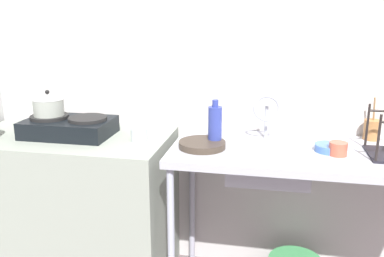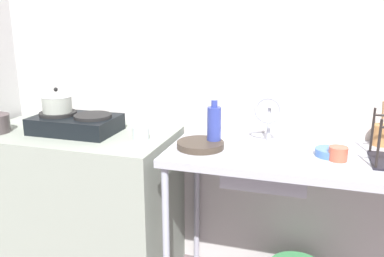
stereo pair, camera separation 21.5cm
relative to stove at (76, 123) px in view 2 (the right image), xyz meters
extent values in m
cube|color=gray|center=(-0.01, 0.00, -0.50)|extent=(1.14, 0.62, 0.89)
cube|color=#A1A5B0|center=(1.30, 0.00, -0.07)|extent=(1.37, 0.62, 0.04)
cylinder|color=#A0A6B8|center=(0.65, -0.27, -0.52)|extent=(0.04, 0.04, 0.85)
cylinder|color=#A3A3B4|center=(0.65, 0.27, -0.52)|extent=(0.04, 0.04, 0.85)
cube|color=black|center=(0.00, 0.00, -0.01)|extent=(0.48, 0.31, 0.09)
cylinder|color=black|center=(-0.12, 0.00, 0.05)|extent=(0.21, 0.21, 0.02)
cylinder|color=black|center=(0.12, 0.00, 0.05)|extent=(0.21, 0.21, 0.02)
cylinder|color=#949B90|center=(-0.12, 0.00, 0.10)|extent=(0.17, 0.17, 0.09)
cone|color=#939694|center=(-0.12, 0.00, 0.16)|extent=(0.17, 0.17, 0.03)
sphere|color=black|center=(-0.12, 0.00, 0.19)|extent=(0.02, 0.02, 0.02)
cylinder|color=silver|center=(0.42, -0.02, -0.02)|extent=(0.09, 0.09, 0.07)
cone|color=silver|center=(0.42, -0.02, 0.06)|extent=(0.08, 0.08, 0.09)
cube|color=#A1A5B0|center=(1.11, -0.04, -0.13)|extent=(0.41, 0.33, 0.15)
cylinder|color=#A1A5B0|center=(1.09, 0.16, 0.04)|extent=(0.02, 0.02, 0.18)
torus|color=#A1A5B0|center=(1.09, 0.09, 0.13)|extent=(0.15, 0.02, 0.15)
cylinder|color=#392F26|center=(0.77, -0.07, -0.04)|extent=(0.24, 0.24, 0.03)
cylinder|color=black|center=(1.59, -0.14, 0.06)|extent=(0.01, 0.01, 0.23)
cylinder|color=black|center=(1.59, 0.09, 0.06)|extent=(0.01, 0.01, 0.23)
cylinder|color=#B6523C|center=(1.44, -0.06, -0.02)|extent=(0.09, 0.09, 0.07)
cylinder|color=#4169B3|center=(1.41, -0.01, -0.04)|extent=(0.14, 0.14, 0.04)
cylinder|color=navy|center=(0.83, -0.02, 0.05)|extent=(0.07, 0.07, 0.21)
cylinder|color=navy|center=(0.83, -0.02, 0.17)|extent=(0.03, 0.03, 0.04)
cylinder|color=#A16C3C|center=(1.66, 0.25, 0.00)|extent=(0.09, 0.09, 0.11)
cylinder|color=olive|center=(1.66, 0.25, 0.08)|extent=(0.03, 0.05, 0.20)
camera|label=1|loc=(1.11, -2.03, 0.60)|focal=38.06mm
camera|label=2|loc=(1.31, -1.98, 0.60)|focal=38.06mm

